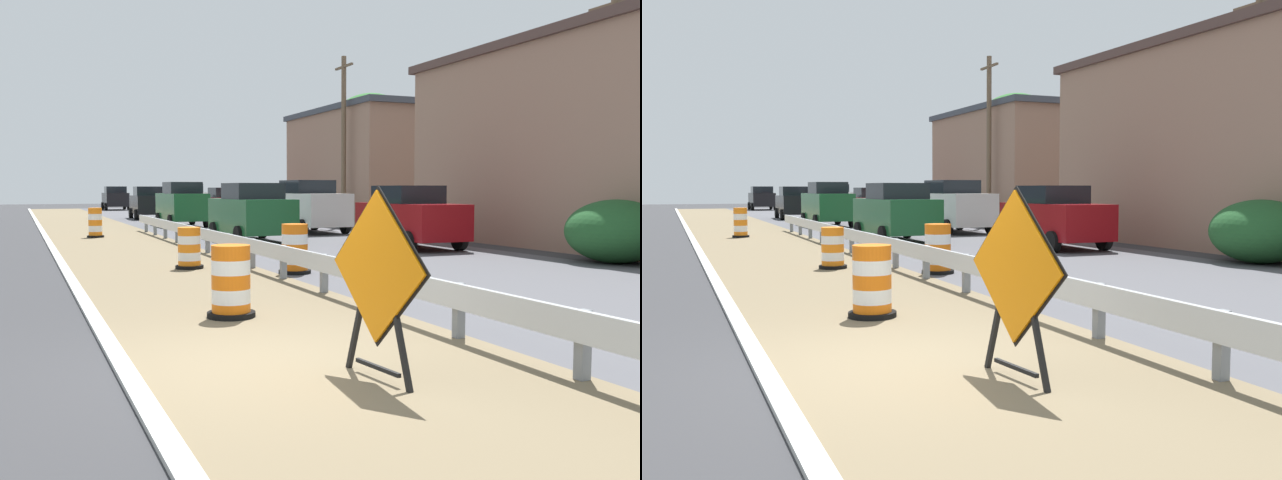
{
  "view_description": "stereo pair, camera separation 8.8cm",
  "coord_description": "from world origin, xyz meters",
  "views": [
    {
      "loc": [
        -2.26,
        -6.89,
        1.9
      ],
      "look_at": [
        2.56,
        4.05,
        0.99
      ],
      "focal_mm": 38.58,
      "sensor_mm": 36.0,
      "label": 1
    },
    {
      "loc": [
        -2.18,
        -6.92,
        1.9
      ],
      "look_at": [
        2.56,
        4.05,
        0.99
      ],
      "focal_mm": 38.58,
      "sensor_mm": 36.0,
      "label": 2
    }
  ],
  "objects": [
    {
      "name": "car_distant_c",
      "position": [
        8.82,
        41.26,
        1.08
      ],
      "size": [
        2.19,
        4.31,
        2.16
      ],
      "rotation": [
        0.0,
        0.0,
        -1.55
      ],
      "color": "silver",
      "rests_on": "ground"
    },
    {
      "name": "traffic_barrel_nearest",
      "position": [
        0.57,
        2.77,
        0.48
      ],
      "size": [
        0.71,
        0.71,
        1.06
      ],
      "color": "orange",
      "rests_on": "ground"
    },
    {
      "name": "car_lead_far_lane",
      "position": [
        5.11,
        35.95,
        0.99
      ],
      "size": [
        2.1,
        4.24,
        1.98
      ],
      "rotation": [
        0.0,
        0.0,
        1.54
      ],
      "color": "black",
      "rests_on": "ground"
    },
    {
      "name": "car_distant_a",
      "position": [
        9.13,
        11.86,
        0.99
      ],
      "size": [
        2.02,
        4.22,
        1.97
      ],
      "rotation": [
        0.0,
        0.0,
        -1.57
      ],
      "color": "maroon",
      "rests_on": "ground"
    },
    {
      "name": "car_trailing_far_lane",
      "position": [
        5.37,
        16.48,
        1.03
      ],
      "size": [
        2.23,
        4.29,
        2.07
      ],
      "rotation": [
        0.0,
        0.0,
        1.61
      ],
      "color": "#195128",
      "rests_on": "ground"
    },
    {
      "name": "guardrail_median",
      "position": [
        2.74,
        1.3,
        0.52
      ],
      "size": [
        0.18,
        45.81,
        0.71
      ],
      "color": "silver",
      "rests_on": "ground"
    },
    {
      "name": "car_trailing_near_lane",
      "position": [
        8.69,
        30.96,
        0.96
      ],
      "size": [
        2.19,
        4.02,
        1.92
      ],
      "rotation": [
        0.0,
        0.0,
        -1.58
      ],
      "color": "maroon",
      "rests_on": "ground"
    },
    {
      "name": "median_dirt_strip",
      "position": [
        0.89,
        0.0,
        0.0
      ],
      "size": [
        4.18,
        120.0,
        0.01
      ],
      "primitive_type": "cube",
      "color": "#706047",
      "rests_on": "ground"
    },
    {
      "name": "car_lead_near_lane",
      "position": [
        5.21,
        27.0,
        1.09
      ],
      "size": [
        2.0,
        4.29,
        2.19
      ],
      "rotation": [
        0.0,
        0.0,
        1.59
      ],
      "color": "#195128",
      "rests_on": "ground"
    },
    {
      "name": "utility_pole_mid",
      "position": [
        12.56,
        23.8,
        4.31
      ],
      "size": [
        0.24,
        1.8,
        8.31
      ],
      "color": "brown",
      "rests_on": "ground"
    },
    {
      "name": "utility_pole_near",
      "position": [
        12.44,
        6.98,
        3.79
      ],
      "size": [
        0.24,
        1.8,
        7.28
      ],
      "color": "brown",
      "rests_on": "ground"
    },
    {
      "name": "tree_roadside",
      "position": [
        16.24,
        27.9,
        5.0
      ],
      "size": [
        4.95,
        4.95,
        7.24
      ],
      "color": "brown",
      "rests_on": "ground"
    },
    {
      "name": "ground_plane",
      "position": [
        0.0,
        0.0,
        0.0
      ],
      "size": [
        160.0,
        160.0,
        0.0
      ],
      "primitive_type": "plane",
      "color": "#333335"
    },
    {
      "name": "traffic_barrel_mid",
      "position": [
        1.41,
        9.06,
        0.44
      ],
      "size": [
        0.66,
        0.66,
        0.98
      ],
      "color": "orange",
      "rests_on": "ground"
    },
    {
      "name": "car_distant_b",
      "position": [
        5.55,
        54.71,
        1.01
      ],
      "size": [
        2.11,
        4.1,
        2.03
      ],
      "rotation": [
        0.0,
        0.0,
        1.56
      ],
      "color": "black",
      "rests_on": "ground"
    },
    {
      "name": "traffic_barrel_close",
      "position": [
        3.34,
        7.21,
        0.5
      ],
      "size": [
        0.72,
        0.72,
        1.1
      ],
      "color": "orange",
      "rests_on": "ground"
    },
    {
      "name": "roadside_shop_near",
      "position": [
        15.95,
        9.58,
        3.35
      ],
      "size": [
        7.6,
        14.94,
        6.68
      ],
      "color": "#93705B",
      "rests_on": "ground"
    },
    {
      "name": "curb_near_edge",
      "position": [
        -1.3,
        0.0,
        0.0
      ],
      "size": [
        0.2,
        120.0,
        0.11
      ],
      "primitive_type": "cube",
      "color": "#ADADA8",
      "rests_on": "ground"
    },
    {
      "name": "car_mid_far_lane",
      "position": [
        9.18,
        20.24,
        1.11
      ],
      "size": [
        2.28,
        4.63,
        2.23
      ],
      "rotation": [
        0.0,
        0.0,
        -1.54
      ],
      "color": "silver",
      "rests_on": "ground"
    },
    {
      "name": "traffic_barrel_far",
      "position": [
        0.46,
        20.61,
        0.52
      ],
      "size": [
        0.63,
        0.63,
        1.14
      ],
      "color": "orange",
      "rests_on": "ground"
    },
    {
      "name": "warning_sign_diamond",
      "position": [
        0.95,
        -1.0,
        1.05
      ],
      "size": [
        0.23,
        1.58,
        1.93
      ],
      "rotation": [
        0.0,
        0.0,
        3.26
      ],
      "color": "black",
      "rests_on": "ground"
    },
    {
      "name": "roadside_shop_far",
      "position": [
        16.22,
        27.37,
        3.14
      ],
      "size": [
        6.68,
        11.28,
        6.26
      ],
      "color": "#93705B",
      "rests_on": "ground"
    },
    {
      "name": "bush_roadside",
      "position": [
        11.56,
        5.92,
        0.8
      ],
      "size": [
        2.48,
        2.48,
        1.61
      ],
      "primitive_type": "ellipsoid",
      "color": "#1E4C23",
      "rests_on": "ground"
    }
  ]
}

